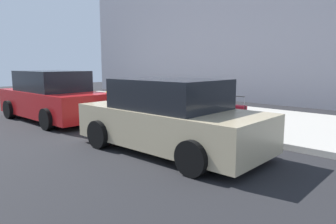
{
  "coord_description": "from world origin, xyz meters",
  "views": [
    {
      "loc": [
        -8.58,
        6.62,
        1.89
      ],
      "look_at": [
        -2.23,
        0.03,
        0.47
      ],
      "focal_mm": 33.0,
      "sensor_mm": 36.0,
      "label": 1
    }
  ],
  "objects_px": {
    "suitcase_olive_8": "(143,107)",
    "suitcase_olive_1": "(220,117)",
    "suitcase_teal_6": "(160,107)",
    "parked_car_red_1": "(53,97)",
    "suitcase_silver_3": "(192,113)",
    "suitcase_maroon_0": "(237,118)",
    "suitcase_maroon_7": "(149,107)",
    "suitcase_silver_10": "(124,103)",
    "suitcase_red_2": "(209,113)",
    "suitcase_navy_4": "(181,112)",
    "suitcase_black_5": "(170,109)",
    "fire_hydrant": "(108,99)",
    "parked_car_beige_0": "(170,118)",
    "bollard_post": "(95,99)",
    "suitcase_red_9": "(132,104)"
  },
  "relations": [
    {
      "from": "suitcase_maroon_0",
      "to": "suitcase_maroon_7",
      "type": "relative_size",
      "value": 0.99
    },
    {
      "from": "suitcase_olive_8",
      "to": "suitcase_teal_6",
      "type": "bearing_deg",
      "value": 174.36
    },
    {
      "from": "suitcase_olive_1",
      "to": "parked_car_red_1",
      "type": "distance_m",
      "value": 5.75
    },
    {
      "from": "suitcase_black_5",
      "to": "fire_hydrant",
      "type": "height_order",
      "value": "suitcase_black_5"
    },
    {
      "from": "suitcase_teal_6",
      "to": "bollard_post",
      "type": "height_order",
      "value": "suitcase_teal_6"
    },
    {
      "from": "suitcase_silver_10",
      "to": "parked_car_beige_0",
      "type": "xyz_separation_m",
      "value": [
        -4.6,
        2.34,
        0.28
      ]
    },
    {
      "from": "suitcase_silver_10",
      "to": "bollard_post",
      "type": "bearing_deg",
      "value": 6.17
    },
    {
      "from": "suitcase_olive_1",
      "to": "suitcase_maroon_7",
      "type": "relative_size",
      "value": 0.7
    },
    {
      "from": "suitcase_red_2",
      "to": "bollard_post",
      "type": "bearing_deg",
      "value": 2.34
    },
    {
      "from": "suitcase_red_2",
      "to": "parked_car_red_1",
      "type": "height_order",
      "value": "parked_car_red_1"
    },
    {
      "from": "fire_hydrant",
      "to": "suitcase_red_2",
      "type": "bearing_deg",
      "value": -179.07
    },
    {
      "from": "suitcase_navy_4",
      "to": "suitcase_black_5",
      "type": "height_order",
      "value": "suitcase_black_5"
    },
    {
      "from": "suitcase_black_5",
      "to": "suitcase_silver_3",
      "type": "bearing_deg",
      "value": -179.83
    },
    {
      "from": "suitcase_teal_6",
      "to": "suitcase_maroon_7",
      "type": "height_order",
      "value": "suitcase_teal_6"
    },
    {
      "from": "suitcase_silver_3",
      "to": "suitcase_teal_6",
      "type": "xyz_separation_m",
      "value": [
        1.43,
        -0.04,
        0.03
      ]
    },
    {
      "from": "suitcase_maroon_0",
      "to": "suitcase_silver_10",
      "type": "relative_size",
      "value": 1.34
    },
    {
      "from": "suitcase_black_5",
      "to": "fire_hydrant",
      "type": "xyz_separation_m",
      "value": [
        3.43,
        -0.06,
        0.02
      ]
    },
    {
      "from": "suitcase_silver_3",
      "to": "parked_car_beige_0",
      "type": "distance_m",
      "value": 2.57
    },
    {
      "from": "suitcase_olive_1",
      "to": "suitcase_maroon_7",
      "type": "xyz_separation_m",
      "value": [
        2.9,
        -0.01,
        0.02
      ]
    },
    {
      "from": "bollard_post",
      "to": "parked_car_red_1",
      "type": "bearing_deg",
      "value": 109.84
    },
    {
      "from": "suitcase_maroon_0",
      "to": "suitcase_teal_6",
      "type": "xyz_separation_m",
      "value": [
        2.88,
        0.09,
        0.01
      ]
    },
    {
      "from": "suitcase_olive_8",
      "to": "bollard_post",
      "type": "xyz_separation_m",
      "value": [
        2.71,
        0.23,
        0.08
      ]
    },
    {
      "from": "suitcase_olive_1",
      "to": "parked_car_red_1",
      "type": "height_order",
      "value": "parked_car_red_1"
    },
    {
      "from": "suitcase_red_2",
      "to": "suitcase_red_9",
      "type": "height_order",
      "value": "suitcase_red_9"
    },
    {
      "from": "suitcase_olive_8",
      "to": "suitcase_black_5",
      "type": "bearing_deg",
      "value": 174.6
    },
    {
      "from": "suitcase_black_5",
      "to": "suitcase_maroon_0",
      "type": "bearing_deg",
      "value": -176.66
    },
    {
      "from": "suitcase_maroon_0",
      "to": "parked_car_beige_0",
      "type": "xyz_separation_m",
      "value": [
        0.24,
        2.39,
        0.27
      ]
    },
    {
      "from": "suitcase_maroon_0",
      "to": "suitcase_olive_1",
      "type": "xyz_separation_m",
      "value": [
        0.48,
        0.12,
        -0.03
      ]
    },
    {
      "from": "suitcase_olive_8",
      "to": "parked_car_beige_0",
      "type": "bearing_deg",
      "value": 146.38
    },
    {
      "from": "suitcase_red_2",
      "to": "suitcase_silver_3",
      "type": "xyz_separation_m",
      "value": [
        0.5,
        0.14,
        -0.04
      ]
    },
    {
      "from": "fire_hydrant",
      "to": "parked_car_red_1",
      "type": "height_order",
      "value": "parked_car_red_1"
    },
    {
      "from": "suitcase_silver_3",
      "to": "suitcase_maroon_7",
      "type": "distance_m",
      "value": 1.93
    },
    {
      "from": "suitcase_maroon_0",
      "to": "suitcase_navy_4",
      "type": "height_order",
      "value": "suitcase_maroon_0"
    },
    {
      "from": "suitcase_maroon_7",
      "to": "suitcase_teal_6",
      "type": "bearing_deg",
      "value": -178.07
    },
    {
      "from": "suitcase_red_9",
      "to": "parked_car_red_1",
      "type": "xyz_separation_m",
      "value": [
        1.45,
        2.27,
        0.3
      ]
    },
    {
      "from": "suitcase_black_5",
      "to": "suitcase_silver_10",
      "type": "relative_size",
      "value": 1.12
    },
    {
      "from": "suitcase_silver_3",
      "to": "suitcase_black_5",
      "type": "relative_size",
      "value": 0.88
    },
    {
      "from": "suitcase_silver_3",
      "to": "parked_car_red_1",
      "type": "height_order",
      "value": "parked_car_red_1"
    },
    {
      "from": "suitcase_olive_1",
      "to": "suitcase_navy_4",
      "type": "xyz_separation_m",
      "value": [
        1.44,
        -0.01,
        -0.02
      ]
    },
    {
      "from": "suitcase_maroon_7",
      "to": "suitcase_olive_8",
      "type": "bearing_deg",
      "value": -13.86
    },
    {
      "from": "suitcase_olive_8",
      "to": "suitcase_olive_1",
      "type": "bearing_deg",
      "value": 177.94
    },
    {
      "from": "suitcase_red_2",
      "to": "suitcase_silver_3",
      "type": "relative_size",
      "value": 1.13
    },
    {
      "from": "suitcase_red_9",
      "to": "fire_hydrant",
      "type": "height_order",
      "value": "suitcase_red_9"
    },
    {
      "from": "suitcase_red_2",
      "to": "parked_car_beige_0",
      "type": "relative_size",
      "value": 0.18
    },
    {
      "from": "suitcase_teal_6",
      "to": "parked_car_red_1",
      "type": "xyz_separation_m",
      "value": [
        2.88,
        2.29,
        0.29
      ]
    },
    {
      "from": "suitcase_maroon_7",
      "to": "parked_car_red_1",
      "type": "xyz_separation_m",
      "value": [
        2.38,
        2.27,
        0.32
      ]
    },
    {
      "from": "parked_car_red_1",
      "to": "fire_hydrant",
      "type": "bearing_deg",
      "value": -88.95
    },
    {
      "from": "suitcase_teal_6",
      "to": "bollard_post",
      "type": "bearing_deg",
      "value": 2.08
    },
    {
      "from": "parked_car_beige_0",
      "to": "parked_car_red_1",
      "type": "bearing_deg",
      "value": 0.0
    },
    {
      "from": "suitcase_navy_4",
      "to": "suitcase_silver_10",
      "type": "distance_m",
      "value": 2.91
    }
  ]
}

